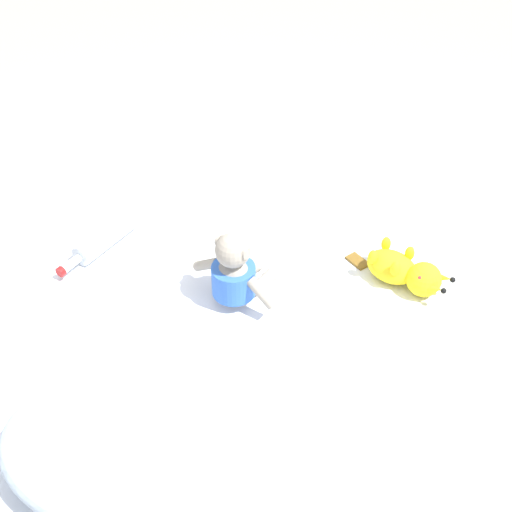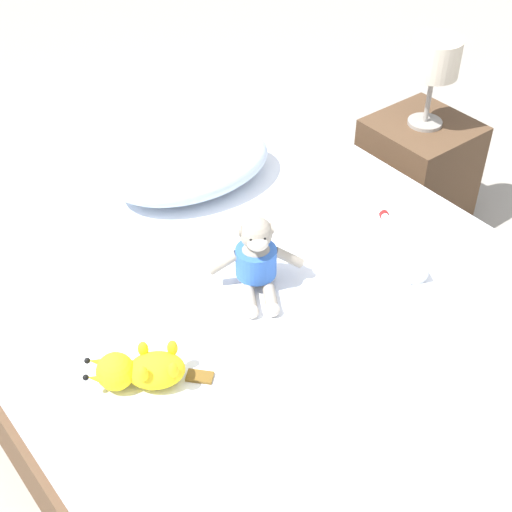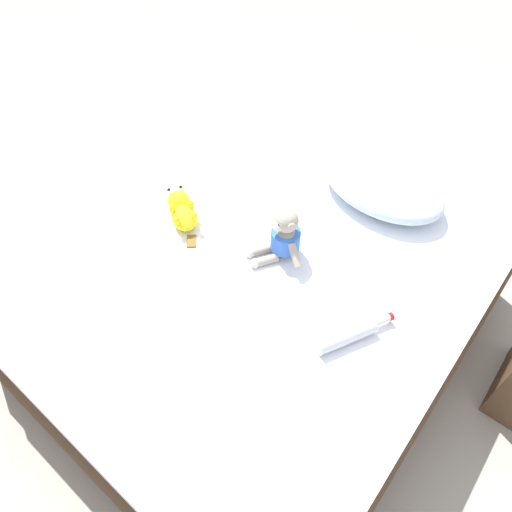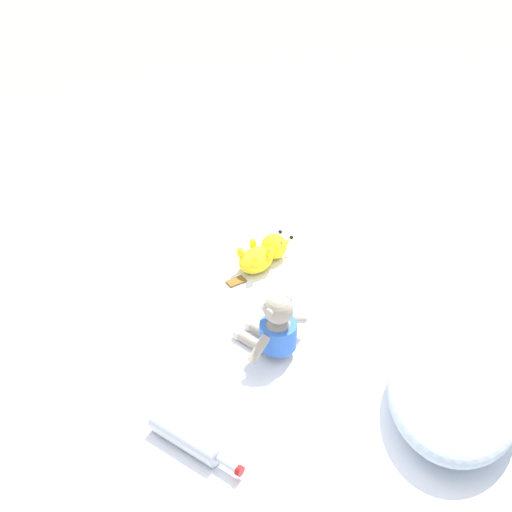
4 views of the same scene
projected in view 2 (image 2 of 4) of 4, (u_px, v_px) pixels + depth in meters
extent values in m
plane|color=#9E998E|center=(279.00, 412.00, 2.48)|extent=(16.00, 16.00, 0.00)
cube|color=brown|center=(280.00, 385.00, 2.39)|extent=(1.58, 1.93, 0.28)
cube|color=white|center=(281.00, 330.00, 2.23)|extent=(1.53, 1.87, 0.23)
ellipsoid|color=silver|center=(190.00, 164.00, 2.57)|extent=(0.62, 0.44, 0.15)
ellipsoid|color=#9E9384|center=(256.00, 263.00, 2.17)|extent=(0.15, 0.14, 0.15)
cylinder|color=blue|center=(256.00, 261.00, 2.17)|extent=(0.17, 0.17, 0.09)
sphere|color=#9E9384|center=(256.00, 233.00, 2.10)|extent=(0.10, 0.10, 0.10)
ellipsoid|color=beige|center=(258.00, 244.00, 2.07)|extent=(0.08, 0.07, 0.04)
sphere|color=black|center=(264.00, 238.00, 2.07)|extent=(0.01, 0.01, 0.01)
sphere|color=black|center=(251.00, 239.00, 2.06)|extent=(0.01, 0.01, 0.01)
cylinder|color=#9E9384|center=(272.00, 228.00, 2.10)|extent=(0.02, 0.03, 0.03)
cylinder|color=#9E9384|center=(240.00, 231.00, 2.09)|extent=(0.02, 0.03, 0.03)
cylinder|color=#9E9384|center=(288.00, 257.00, 2.17)|extent=(0.10, 0.07, 0.08)
cylinder|color=#9E9384|center=(223.00, 263.00, 2.15)|extent=(0.10, 0.07, 0.08)
cylinder|color=#9E9384|center=(270.00, 298.00, 2.14)|extent=(0.08, 0.10, 0.04)
cylinder|color=#9E9384|center=(250.00, 300.00, 2.13)|extent=(0.08, 0.10, 0.04)
sphere|color=beige|center=(273.00, 310.00, 2.10)|extent=(0.04, 0.04, 0.04)
sphere|color=beige|center=(252.00, 312.00, 2.09)|extent=(0.04, 0.04, 0.04)
ellipsoid|color=yellow|center=(156.00, 370.00, 1.90)|extent=(0.19, 0.17, 0.08)
sphere|color=yellow|center=(116.00, 371.00, 1.88)|extent=(0.10, 0.10, 0.10)
cone|color=yellow|center=(97.00, 379.00, 1.85)|extent=(0.07, 0.06, 0.05)
sphere|color=black|center=(86.00, 378.00, 1.84)|extent=(0.02, 0.02, 0.02)
cone|color=yellow|center=(99.00, 362.00, 1.89)|extent=(0.07, 0.06, 0.05)
sphere|color=black|center=(87.00, 361.00, 1.89)|extent=(0.02, 0.02, 0.02)
sphere|color=red|center=(114.00, 373.00, 1.84)|extent=(0.02, 0.02, 0.02)
sphere|color=red|center=(115.00, 355.00, 1.89)|extent=(0.02, 0.02, 0.02)
ellipsoid|color=yellow|center=(143.00, 374.00, 1.84)|extent=(0.04, 0.04, 0.05)
ellipsoid|color=yellow|center=(143.00, 349.00, 1.90)|extent=(0.04, 0.04, 0.05)
ellipsoid|color=yellow|center=(173.00, 370.00, 1.85)|extent=(0.04, 0.04, 0.05)
ellipsoid|color=yellow|center=(172.00, 348.00, 1.90)|extent=(0.04, 0.04, 0.05)
cube|color=brown|center=(200.00, 377.00, 1.93)|extent=(0.08, 0.08, 0.01)
cylinder|color=silver|center=(404.00, 252.00, 2.27)|extent=(0.16, 0.24, 0.07)
cylinder|color=silver|center=(388.00, 222.00, 2.39)|extent=(0.05, 0.07, 0.02)
cylinder|color=red|center=(384.00, 215.00, 2.42)|extent=(0.03, 0.03, 0.03)
cube|color=brown|center=(416.00, 173.00, 3.16)|extent=(0.39, 0.39, 0.47)
cylinder|color=gray|center=(425.00, 122.00, 3.01)|extent=(0.14, 0.14, 0.02)
cylinder|color=gray|center=(429.00, 98.00, 2.94)|extent=(0.02, 0.02, 0.20)
cylinder|color=beige|center=(436.00, 57.00, 2.82)|extent=(0.19, 0.19, 0.15)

